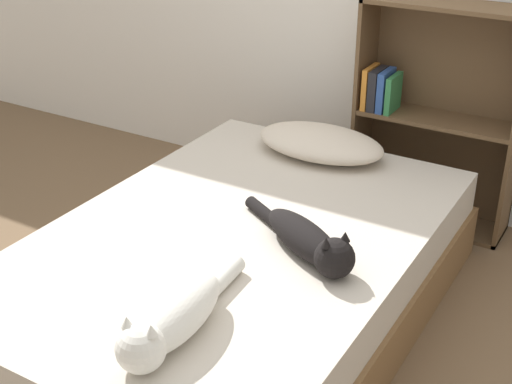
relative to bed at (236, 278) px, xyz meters
name	(u,v)px	position (x,y,z in m)	size (l,w,h in m)	color
ground_plane	(237,320)	(0.00, 0.00, -0.21)	(8.00, 8.00, 0.00)	brown
bed	(236,278)	(0.00, 0.00, 0.00)	(1.35, 2.04, 0.42)	brown
pillow	(320,143)	(-0.04, 0.81, 0.28)	(0.61, 0.37, 0.13)	beige
cat_light	(172,318)	(0.18, -0.64, 0.28)	(0.20, 0.64, 0.17)	white
cat_dark	(310,242)	(0.32, -0.02, 0.27)	(0.59, 0.38, 0.16)	black
bookshelf	(435,113)	(0.35, 1.26, 0.35)	(0.77, 0.26, 1.10)	brown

